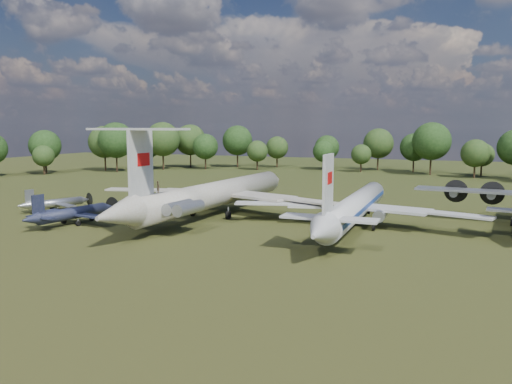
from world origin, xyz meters
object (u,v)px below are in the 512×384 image
at_px(tu104_jet, 355,211).
at_px(person_on_il62, 158,187).
at_px(small_prop_west, 73,216).
at_px(il62_airliner, 217,199).
at_px(small_prop_northwest, 56,205).

relative_size(tu104_jet, person_on_il62, 29.24).
bearing_deg(small_prop_west, tu104_jet, 28.10).
relative_size(tu104_jet, small_prop_west, 2.77).
xyz_separation_m(il62_airliner, tu104_jet, (21.42, -1.87, -0.35)).
bearing_deg(small_prop_northwest, person_on_il62, 3.16).
xyz_separation_m(tu104_jet, small_prop_northwest, (-47.79, -3.51, -1.32)).
relative_size(small_prop_west, small_prop_northwest, 1.26).
relative_size(il62_airliner, small_prop_northwest, 4.11).
xyz_separation_m(il62_airliner, small_prop_west, (-15.70, -13.74, -1.42)).
bearing_deg(small_prop_northwest, small_prop_west, -14.71).
distance_m(il62_airliner, tu104_jet, 21.50).
bearing_deg(tu104_jet, person_on_il62, -149.96).
bearing_deg(person_on_il62, il62_airliner, -65.09).
xyz_separation_m(small_prop_northwest, person_on_il62, (25.24, -9.28, 5.07)).
height_order(tu104_jet, small_prop_northwest, tu104_jet).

